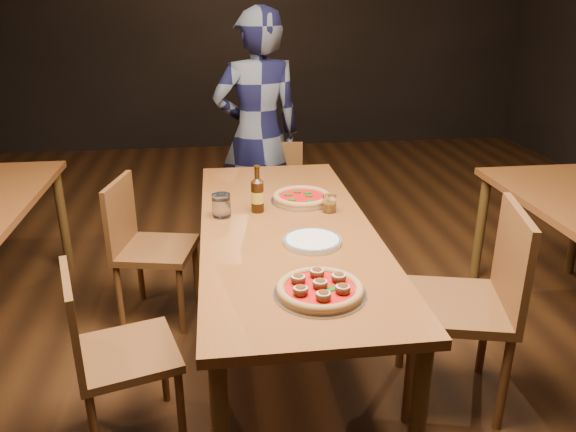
{
  "coord_description": "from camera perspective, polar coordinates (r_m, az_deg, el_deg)",
  "views": [
    {
      "loc": [
        -0.31,
        -2.42,
        1.76
      ],
      "look_at": [
        0.0,
        -0.05,
        0.82
      ],
      "focal_mm": 35.0,
      "sensor_mm": 36.0,
      "label": 1
    }
  ],
  "objects": [
    {
      "name": "water_glass",
      "position": [
        2.76,
        -6.77,
        1.08
      ],
      "size": [
        0.09,
        0.09,
        0.11
      ],
      "primitive_type": "cylinder",
      "color": "white",
      "rests_on": "table_main"
    },
    {
      "name": "plate_stack",
      "position": [
        2.45,
        2.49,
        -2.58
      ],
      "size": [
        0.25,
        0.25,
        0.02
      ],
      "primitive_type": "cylinder",
      "color": "white",
      "rests_on": "table_main"
    },
    {
      "name": "amber_glass",
      "position": [
        2.81,
        4.22,
        1.28
      ],
      "size": [
        0.07,
        0.07,
        0.09
      ],
      "primitive_type": "cylinder",
      "color": "#905810",
      "rests_on": "table_main"
    },
    {
      "name": "table_main",
      "position": [
        2.67,
        -0.14,
        -2.44
      ],
      "size": [
        0.8,
        2.0,
        0.75
      ],
      "color": "brown",
      "rests_on": "ground"
    },
    {
      "name": "pizza_margherita",
      "position": [
        2.95,
        1.41,
        1.9
      ],
      "size": [
        0.33,
        0.33,
        0.04
      ],
      "rotation": [
        0.0,
        0.0,
        -0.26
      ],
      "color": "#B7B7BF",
      "rests_on": "table_main"
    },
    {
      "name": "chair_main_sw",
      "position": [
        3.25,
        -13.24,
        -3.22
      ],
      "size": [
        0.48,
        0.48,
        0.87
      ],
      "primitive_type": null,
      "rotation": [
        0.0,
        0.0,
        1.36
      ],
      "color": "brown",
      "rests_on": "ground"
    },
    {
      "name": "pizza_meatball",
      "position": [
        2.05,
        3.27,
        -7.39
      ],
      "size": [
        0.34,
        0.34,
        0.06
      ],
      "rotation": [
        0.0,
        0.0,
        0.21
      ],
      "color": "#B7B7BF",
      "rests_on": "table_main"
    },
    {
      "name": "chair_end",
      "position": [
        3.88,
        -1.31,
        1.31
      ],
      "size": [
        0.43,
        0.43,
        0.84
      ],
      "primitive_type": null,
      "rotation": [
        0.0,
        0.0,
        -0.09
      ],
      "color": "brown",
      "rests_on": "ground"
    },
    {
      "name": "diner",
      "position": [
        3.95,
        -3.06,
        8.19
      ],
      "size": [
        0.68,
        0.51,
        1.71
      ],
      "primitive_type": "imported",
      "rotation": [
        0.0,
        0.0,
        3.31
      ],
      "color": "black",
      "rests_on": "ground"
    },
    {
      "name": "chair_main_e",
      "position": [
        2.62,
        16.63,
        -8.51
      ],
      "size": [
        0.56,
        0.56,
        0.99
      ],
      "primitive_type": null,
      "rotation": [
        0.0,
        0.0,
        -1.81
      ],
      "color": "brown",
      "rests_on": "ground"
    },
    {
      "name": "ground",
      "position": [
        3.01,
        -0.13,
        -14.33
      ],
      "size": [
        9.0,
        9.0,
        0.0
      ],
      "primitive_type": "plane",
      "color": "black"
    },
    {
      "name": "beer_bottle",
      "position": [
        2.79,
        -3.12,
        2.07
      ],
      "size": [
        0.07,
        0.07,
        0.23
      ],
      "rotation": [
        0.0,
        0.0,
        -0.11
      ],
      "color": "black",
      "rests_on": "table_main"
    },
    {
      "name": "chair_main_nw",
      "position": [
        2.42,
        -16.07,
        -13.15
      ],
      "size": [
        0.48,
        0.48,
        0.84
      ],
      "primitive_type": null,
      "rotation": [
        0.0,
        0.0,
        1.85
      ],
      "color": "brown",
      "rests_on": "ground"
    }
  ]
}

